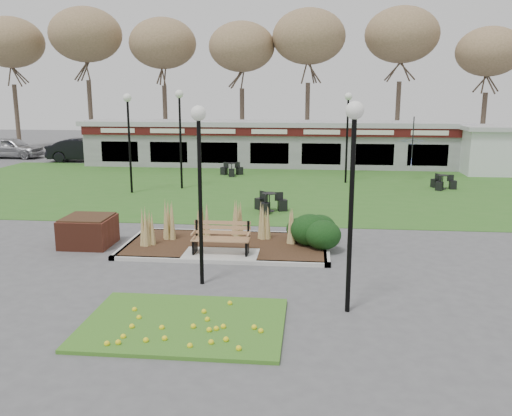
# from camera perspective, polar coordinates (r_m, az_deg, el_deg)

# --- Properties ---
(ground) EXTENTS (100.00, 100.00, 0.00)m
(ground) POSITION_cam_1_polar(r_m,az_deg,el_deg) (15.96, -3.79, -5.38)
(ground) COLOR #515154
(ground) RESTS_ON ground
(lawn) EXTENTS (34.00, 16.00, 0.02)m
(lawn) POSITION_cam_1_polar(r_m,az_deg,el_deg) (27.53, 0.35, 2.20)
(lawn) COLOR #316820
(lawn) RESTS_ON ground
(flower_bed) EXTENTS (4.20, 3.00, 0.16)m
(flower_bed) POSITION_cam_1_polar(r_m,az_deg,el_deg) (11.72, -7.60, -11.84)
(flower_bed) COLOR #3C7020
(flower_bed) RESTS_ON ground
(planting_bed) EXTENTS (6.75, 3.40, 1.27)m
(planting_bed) POSITION_cam_1_polar(r_m,az_deg,el_deg) (16.99, 1.20, -2.97)
(planting_bed) COLOR #301F13
(planting_bed) RESTS_ON ground
(park_bench) EXTENTS (1.70, 0.66, 0.93)m
(park_bench) POSITION_cam_1_polar(r_m,az_deg,el_deg) (16.03, -3.67, -3.11)
(park_bench) COLOR #9F6C47
(park_bench) RESTS_ON ground
(brick_planter) EXTENTS (1.50, 1.50, 0.95)m
(brick_planter) POSITION_cam_1_polar(r_m,az_deg,el_deg) (17.98, -17.24, -2.31)
(brick_planter) COLOR brown
(brick_planter) RESTS_ON ground
(food_pavilion) EXTENTS (24.60, 3.40, 2.90)m
(food_pavilion) POSITION_cam_1_polar(r_m,az_deg,el_deg) (35.20, 1.60, 6.81)
(food_pavilion) COLOR gray
(food_pavilion) RESTS_ON ground
(service_hut) EXTENTS (4.40, 3.40, 2.83)m
(service_hut) POSITION_cam_1_polar(r_m,az_deg,el_deg) (34.91, 24.14, 5.66)
(service_hut) COLOR silver
(service_hut) RESTS_ON ground
(tree_backdrop) EXTENTS (47.24, 5.24, 10.36)m
(tree_backdrop) POSITION_cam_1_polar(r_m,az_deg,el_deg) (43.21, 2.49, 16.96)
(tree_backdrop) COLOR #47382B
(tree_backdrop) RESTS_ON ground
(lamp_post_near_left) EXTENTS (0.38, 0.38, 4.63)m
(lamp_post_near_left) POSITION_cam_1_polar(r_m,az_deg,el_deg) (11.61, 10.16, 4.84)
(lamp_post_near_left) COLOR black
(lamp_post_near_left) RESTS_ON ground
(lamp_post_near_right) EXTENTS (0.37, 0.37, 4.49)m
(lamp_post_near_right) POSITION_cam_1_polar(r_m,az_deg,el_deg) (13.27, -5.99, 5.45)
(lamp_post_near_right) COLOR black
(lamp_post_near_right) RESTS_ON ground
(lamp_post_mid_left) EXTENTS (0.39, 0.39, 4.70)m
(lamp_post_mid_left) POSITION_cam_1_polar(r_m,az_deg,el_deg) (26.32, -13.28, 8.89)
(lamp_post_mid_left) COLOR black
(lamp_post_mid_left) RESTS_ON ground
(lamp_post_mid_right) EXTENTS (0.39, 0.39, 4.72)m
(lamp_post_mid_right) POSITION_cam_1_polar(r_m,az_deg,el_deg) (28.90, 9.63, 9.35)
(lamp_post_mid_right) COLOR black
(lamp_post_mid_right) RESTS_ON ground
(lamp_post_far_right) EXTENTS (0.32, 0.32, 3.82)m
(lamp_post_far_right) POSITION_cam_1_polar(r_m,az_deg,el_deg) (32.14, 10.25, 8.44)
(lamp_post_far_right) COLOR black
(lamp_post_far_right) RESTS_ON ground
(lamp_post_far_left) EXTENTS (0.40, 0.40, 4.86)m
(lamp_post_far_left) POSITION_cam_1_polar(r_m,az_deg,el_deg) (27.06, -8.02, 9.44)
(lamp_post_far_left) COLOR black
(lamp_post_far_left) RESTS_ON ground
(bistro_set_a) EXTENTS (1.34, 1.25, 0.72)m
(bistro_set_a) POSITION_cam_1_polar(r_m,az_deg,el_deg) (31.38, -2.57, 3.89)
(bistro_set_a) COLOR black
(bistro_set_a) RESTS_ON ground
(bistro_set_c) EXTENTS (1.39, 1.37, 0.76)m
(bistro_set_c) POSITION_cam_1_polar(r_m,az_deg,el_deg) (21.96, 1.40, 0.29)
(bistro_set_c) COLOR black
(bistro_set_c) RESTS_ON ground
(bistro_set_d) EXTENTS (1.15, 1.32, 0.70)m
(bistro_set_d) POSITION_cam_1_polar(r_m,az_deg,el_deg) (28.53, 19.02, 2.37)
(bistro_set_d) COLOR black
(bistro_set_d) RESTS_ON ground
(patio_umbrella) EXTENTS (2.15, 2.18, 2.36)m
(patio_umbrella) POSITION_cam_1_polar(r_m,az_deg,el_deg) (30.52, 16.09, 5.54)
(patio_umbrella) COLOR black
(patio_umbrella) RESTS_ON ground
(car_silver) EXTENTS (4.56, 2.01, 1.53)m
(car_silver) POSITION_cam_1_polar(r_m,az_deg,el_deg) (43.35, -24.32, 5.82)
(car_silver) COLOR #A7A6AB
(car_silver) RESTS_ON ground
(car_black) EXTENTS (4.98, 2.18, 1.59)m
(car_black) POSITION_cam_1_polar(r_m,az_deg,el_deg) (39.45, -17.69, 5.84)
(car_black) COLOR black
(car_black) RESTS_ON ground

